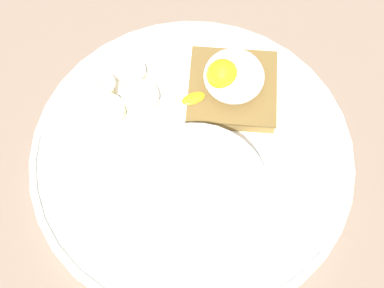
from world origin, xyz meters
TOP-DOWN VIEW (x-y plane):
  - ground_plane at (0.00, 0.00)cm, footprint 120.00×120.00cm
  - plate at (0.00, 0.00)cm, footprint 30.03×30.03cm
  - oatmeal_bowl at (5.56, 0.93)cm, footprint 11.95×11.95cm
  - toast_slice at (-6.88, 3.01)cm, footprint 8.84×8.84cm
  - poached_egg at (-6.74, 2.78)cm, footprint 6.06×7.67cm
  - banana_slice_front at (-4.81, -5.61)cm, footprint 3.78×3.81cm
  - banana_slice_left at (-7.71, -7.05)cm, footprint 4.17×4.17cm
  - banana_slice_back at (-5.25, -9.88)cm, footprint 4.38×4.23cm
  - banana_slice_right at (-2.94, -8.35)cm, footprint 3.43×3.26cm

SIDE VIEW (x-z plane):
  - ground_plane at x=0.00cm, z-range 0.00..2.00cm
  - plate at x=0.00cm, z-range 2.00..3.60cm
  - banana_slice_left at x=-7.71cm, z-range 2.97..3.96cm
  - banana_slice_front at x=-4.81cm, z-range 2.97..4.27cm
  - banana_slice_right at x=-2.94cm, z-range 2.87..4.68cm
  - banana_slice_back at x=-5.25cm, z-range 2.84..4.80cm
  - toast_slice at x=-6.88cm, z-range 3.09..4.65cm
  - oatmeal_bowl at x=5.56cm, z-range 3.09..8.86cm
  - poached_egg at x=-6.74cm, z-range 4.29..8.30cm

